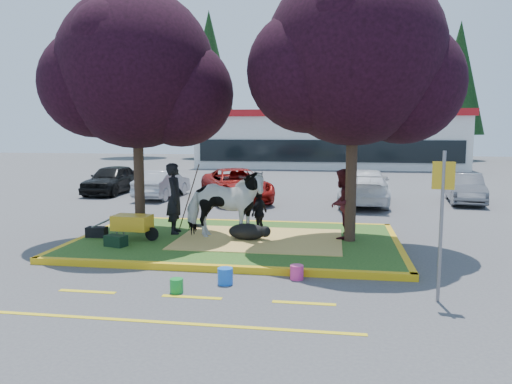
# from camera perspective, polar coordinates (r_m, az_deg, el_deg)

# --- Properties ---
(ground) EXTENTS (90.00, 90.00, 0.00)m
(ground) POSITION_cam_1_polar(r_m,az_deg,el_deg) (13.11, -2.19, -5.96)
(ground) COLOR #424244
(ground) RESTS_ON ground
(median_island) EXTENTS (8.00, 5.00, 0.15)m
(median_island) POSITION_cam_1_polar(r_m,az_deg,el_deg) (13.09, -2.19, -5.65)
(median_island) COLOR #254E18
(median_island) RESTS_ON ground
(curb_near) EXTENTS (8.30, 0.16, 0.15)m
(curb_near) POSITION_cam_1_polar(r_m,az_deg,el_deg) (10.65, -4.89, -8.69)
(curb_near) COLOR #EAB213
(curb_near) RESTS_ON ground
(curb_far) EXTENTS (8.30, 0.16, 0.15)m
(curb_far) POSITION_cam_1_polar(r_m,az_deg,el_deg) (15.57, -0.37, -3.56)
(curb_far) COLOR #EAB213
(curb_far) RESTS_ON ground
(curb_left) EXTENTS (0.16, 5.30, 0.15)m
(curb_left) POSITION_cam_1_polar(r_m,az_deg,el_deg) (14.42, -18.37, -4.80)
(curb_left) COLOR #EAB213
(curb_left) RESTS_ON ground
(curb_right) EXTENTS (0.16, 5.30, 0.15)m
(curb_right) POSITION_cam_1_polar(r_m,az_deg,el_deg) (12.96, 15.91, -6.06)
(curb_right) COLOR #EAB213
(curb_right) RESTS_ON ground
(straw_bedding) EXTENTS (4.20, 3.00, 0.01)m
(straw_bedding) POSITION_cam_1_polar(r_m,az_deg,el_deg) (12.97, 0.42, -5.40)
(straw_bedding) COLOR #EBC661
(straw_bedding) RESTS_ON median_island
(tree_purple_left) EXTENTS (5.06, 4.20, 6.51)m
(tree_purple_left) POSITION_cam_1_polar(r_m,az_deg,el_deg) (13.99, -13.49, 12.65)
(tree_purple_left) COLOR black
(tree_purple_left) RESTS_ON median_island
(tree_purple_right) EXTENTS (5.30, 4.40, 6.82)m
(tree_purple_right) POSITION_cam_1_polar(r_m,az_deg,el_deg) (12.80, 11.22, 14.14)
(tree_purple_right) COLOR black
(tree_purple_right) RESTS_ON median_island
(fire_lane_stripe_a) EXTENTS (1.10, 0.12, 0.01)m
(fire_lane_stripe_a) POSITION_cam_1_polar(r_m,az_deg,el_deg) (9.90, -18.73, -10.72)
(fire_lane_stripe_a) COLOR yellow
(fire_lane_stripe_a) RESTS_ON ground
(fire_lane_stripe_b) EXTENTS (1.10, 0.12, 0.01)m
(fire_lane_stripe_b) POSITION_cam_1_polar(r_m,az_deg,el_deg) (9.18, -7.34, -11.83)
(fire_lane_stripe_b) COLOR yellow
(fire_lane_stripe_b) RESTS_ON ground
(fire_lane_stripe_c) EXTENTS (1.10, 0.12, 0.01)m
(fire_lane_stripe_c) POSITION_cam_1_polar(r_m,az_deg,el_deg) (8.85, 5.50, -12.53)
(fire_lane_stripe_c) COLOR yellow
(fire_lane_stripe_c) RESTS_ON ground
(fire_lane_long) EXTENTS (6.00, 0.10, 0.01)m
(fire_lane_long) POSITION_cam_1_polar(r_m,az_deg,el_deg) (8.10, -9.78, -14.51)
(fire_lane_long) COLOR yellow
(fire_lane_long) RESTS_ON ground
(retail_building) EXTENTS (20.40, 8.40, 4.40)m
(retail_building) POSITION_cam_1_polar(r_m,az_deg,el_deg) (40.51, 8.29, 6.11)
(retail_building) COLOR silver
(retail_building) RESTS_ON ground
(treeline) EXTENTS (46.58, 7.80, 14.63)m
(treeline) POSITION_cam_1_polar(r_m,az_deg,el_deg) (50.37, 7.64, 12.57)
(treeline) COLOR black
(treeline) RESTS_ON ground
(cow) EXTENTS (2.15, 0.99, 1.81)m
(cow) POSITION_cam_1_polar(r_m,az_deg,el_deg) (12.91, -3.61, -1.41)
(cow) COLOR silver
(cow) RESTS_ON median_island
(calf) EXTENTS (1.08, 0.78, 0.42)m
(calf) POSITION_cam_1_polar(r_m,az_deg,el_deg) (12.88, -1.01, -4.55)
(calf) COLOR black
(calf) RESTS_ON median_island
(handler) EXTENTS (0.60, 0.78, 1.92)m
(handler) POSITION_cam_1_polar(r_m,az_deg,el_deg) (13.75, -9.25, -0.72)
(handler) COLOR black
(handler) RESTS_ON median_island
(visitor_a) EXTENTS (0.95, 1.07, 1.82)m
(visitor_a) POSITION_cam_1_polar(r_m,az_deg,el_deg) (13.11, 9.84, -1.34)
(visitor_a) COLOR #421217
(visitor_a) RESTS_ON median_island
(visitor_b) EXTENTS (0.54, 0.75, 1.19)m
(visitor_b) POSITION_cam_1_polar(r_m,az_deg,el_deg) (13.36, 0.37, -2.45)
(visitor_b) COLOR black
(visitor_b) RESTS_ON median_island
(wheelbarrow) EXTENTS (1.72, 0.64, 0.65)m
(wheelbarrow) POSITION_cam_1_polar(r_m,az_deg,el_deg) (13.18, -13.93, -3.45)
(wheelbarrow) COLOR black
(wheelbarrow) RESTS_ON median_island
(gear_bag_dark) EXTENTS (0.54, 0.31, 0.27)m
(gear_bag_dark) POSITION_cam_1_polar(r_m,az_deg,el_deg) (13.87, -17.74, -4.37)
(gear_bag_dark) COLOR black
(gear_bag_dark) RESTS_ON median_island
(gear_bag_green) EXTENTS (0.57, 0.45, 0.27)m
(gear_bag_green) POSITION_cam_1_polar(r_m,az_deg,el_deg) (12.66, -15.72, -5.39)
(gear_bag_green) COLOR black
(gear_bag_green) RESTS_ON median_island
(sign_post) EXTENTS (0.37, 0.09, 2.63)m
(sign_post) POSITION_cam_1_polar(r_m,az_deg,el_deg) (9.07, 20.48, -1.85)
(sign_post) COLOR slate
(sign_post) RESTS_ON ground
(bucket_green) EXTENTS (0.27, 0.27, 0.26)m
(bucket_green) POSITION_cam_1_polar(r_m,az_deg,el_deg) (9.42, -9.07, -10.54)
(bucket_green) COLOR #169432
(bucket_green) RESTS_ON ground
(bucket_pink) EXTENTS (0.29, 0.29, 0.29)m
(bucket_pink) POSITION_cam_1_polar(r_m,az_deg,el_deg) (10.12, 4.68, -9.13)
(bucket_pink) COLOR #E93385
(bucket_pink) RESTS_ON ground
(bucket_blue) EXTENTS (0.32, 0.32, 0.32)m
(bucket_blue) POSITION_cam_1_polar(r_m,az_deg,el_deg) (9.80, -3.53, -9.57)
(bucket_blue) COLOR blue
(bucket_blue) RESTS_ON ground
(car_black) EXTENTS (1.62, 3.93, 1.34)m
(car_black) POSITION_cam_1_polar(r_m,az_deg,el_deg) (24.06, -16.15, 1.41)
(car_black) COLOR black
(car_black) RESTS_ON ground
(car_silver) EXTENTS (1.50, 3.71, 1.20)m
(car_silver) POSITION_cam_1_polar(r_m,az_deg,el_deg) (22.08, -10.65, 0.89)
(car_silver) COLOR #A7A9AF
(car_silver) RESTS_ON ground
(car_red) EXTENTS (4.08, 5.35, 1.35)m
(car_red) POSITION_cam_1_polar(r_m,az_deg,el_deg) (20.70, -2.27, 0.81)
(car_red) COLOR maroon
(car_red) RESTS_ON ground
(car_white) EXTENTS (2.29, 4.96, 1.40)m
(car_white) POSITION_cam_1_polar(r_m,az_deg,el_deg) (20.33, 12.27, 0.60)
(car_white) COLOR silver
(car_white) RESTS_ON ground
(car_grey) EXTENTS (1.63, 3.70, 1.18)m
(car_grey) POSITION_cam_1_polar(r_m,az_deg,el_deg) (21.90, 22.77, 0.38)
(car_grey) COLOR #5C5E64
(car_grey) RESTS_ON ground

